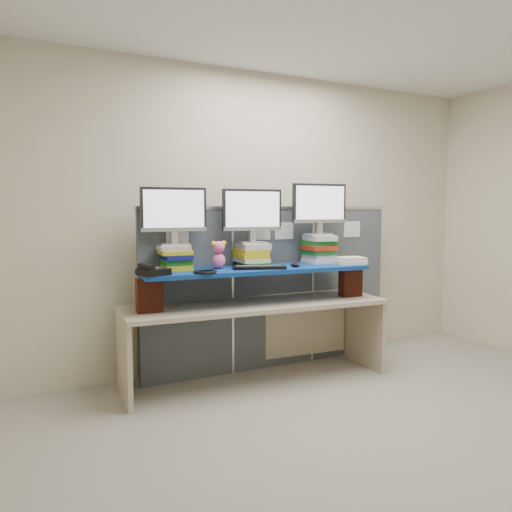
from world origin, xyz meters
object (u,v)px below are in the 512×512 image
monitor_center (252,213)px  keyboard (259,267)px  desk_phone (153,271)px  desk (256,318)px  monitor_left (174,212)px  blue_board (256,270)px  monitor_right (319,206)px

monitor_center → keyboard: monitor_center is taller
keyboard → desk_phone: desk_phone is taller
desk → monitor_left: bearing=170.1°
blue_board → monitor_right: size_ratio=3.62×
blue_board → monitor_right: bearing=9.8°
monitor_left → keyboard: 0.84m
desk → monitor_right: size_ratio=4.27×
blue_board → keyboard: (-0.02, -0.10, 0.03)m
desk → blue_board: blue_board is taller
monitor_center → monitor_right: size_ratio=1.00×
blue_board → desk_phone: desk_phone is taller
desk → desk_phone: 1.05m
monitor_left → blue_board: bearing=-9.9°
desk → monitor_center: bearing=83.0°
desk → blue_board: bearing=-175.7°
monitor_left → monitor_right: size_ratio=1.00×
desk → monitor_left: size_ratio=4.27×
blue_board → keyboard: bearing=-96.9°
desk → keyboard: keyboard is taller
keyboard → desk_phone: bearing=-161.8°
blue_board → monitor_left: monitor_left is taller
monitor_center → monitor_left: bearing=180.0°
desk_phone → monitor_center: bearing=-3.5°
keyboard → desk_phone: size_ratio=1.89×
monitor_left → monitor_center: monitor_left is taller
desk → monitor_left: monitor_left is taller
keyboard → monitor_left: bearing=177.1°
monitor_left → desk_phone: size_ratio=2.21×
keyboard → desk_phone: 0.91m
blue_board → monitor_left: bearing=170.1°
monitor_left → desk_phone: monitor_left is taller
monitor_left → monitor_right: bearing=-0.0°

